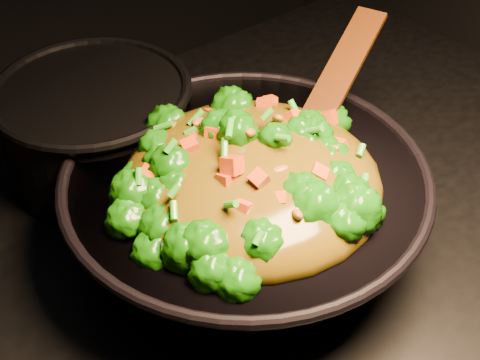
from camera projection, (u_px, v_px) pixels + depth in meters
wok at (245, 211)px, 0.81m from camera, size 0.50×0.50×0.12m
stir_fry at (252, 150)px, 0.73m from camera, size 0.30×0.30×0.10m
spatula at (331, 89)px, 0.83m from camera, size 0.25×0.13×0.11m
back_pot at (98, 130)px, 0.92m from camera, size 0.27×0.27×0.14m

